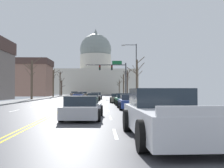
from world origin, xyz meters
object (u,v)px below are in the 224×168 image
(sedan_near_02, at_px, (118,98))
(sedan_oncoming_02, at_px, (74,94))
(sedan_oncoming_00, at_px, (79,95))
(pedestrian_01, at_px, (148,94))
(signal_gantry, at_px, (115,71))
(sedan_near_00, at_px, (96,96))
(sedan_near_03, at_px, (124,99))
(sedan_near_01, at_px, (93,97))
(sedan_oncoming_01, at_px, (83,94))
(sedan_near_04, at_px, (131,102))
(pedestrian_00, at_px, (137,93))
(pickup_truck_near_06, at_px, (165,116))
(street_lamp_right, at_px, (134,67))
(sedan_near_05, at_px, (83,108))

(sedan_near_02, distance_m, sedan_oncoming_02, 42.46)
(sedan_oncoming_00, bearing_deg, pedestrian_01, -62.75)
(signal_gantry, height_order, sedan_near_00, signal_gantry)
(sedan_near_03, xyz_separation_m, sedan_oncoming_00, (-7.32, 27.38, -0.01))
(sedan_near_01, distance_m, sedan_oncoming_01, 23.73)
(signal_gantry, xyz_separation_m, sedan_near_04, (-0.05, -28.70, -4.67))
(sedan_oncoming_02, xyz_separation_m, pedestrian_00, (13.96, -30.97, 0.47))
(pickup_truck_near_06, height_order, sedan_oncoming_00, pickup_truck_near_06)
(sedan_near_01, xyz_separation_m, pedestrian_00, (7.27, 4.14, 0.53))
(sedan_near_02, relative_size, pedestrian_00, 2.57)
(sedan_near_04, height_order, sedan_oncoming_01, sedan_oncoming_01)
(sedan_near_00, distance_m, sedan_oncoming_01, 17.05)
(street_lamp_right, relative_size, pedestrian_00, 5.05)
(sedan_near_01, distance_m, sedan_near_05, 25.01)
(pedestrian_00, bearing_deg, sedan_near_03, -102.75)
(sedan_near_03, bearing_deg, pedestrian_00, 77.25)
(sedan_oncoming_02, bearing_deg, sedan_near_05, -83.32)
(sedan_oncoming_02, relative_size, pedestrian_01, 2.78)
(pedestrian_00, bearing_deg, sedan_oncoming_01, 118.47)
(sedan_near_01, distance_m, sedan_near_03, 12.45)
(pickup_truck_near_06, bearing_deg, sedan_near_00, 94.70)
(street_lamp_right, xyz_separation_m, sedan_near_00, (-5.99, 6.88, -4.56))
(sedan_near_00, relative_size, pedestrian_00, 2.55)
(sedan_near_00, xyz_separation_m, sedan_near_01, (-0.24, -6.81, -0.03))
(sedan_near_00, xyz_separation_m, sedan_oncoming_01, (-3.48, 16.69, 0.01))
(sedan_near_03, relative_size, pickup_truck_near_06, 0.83)
(sedan_near_00, bearing_deg, signal_gantry, 49.30)
(pickup_truck_near_06, bearing_deg, pedestrian_00, 83.55)
(sedan_near_05, distance_m, sedan_oncoming_01, 48.65)
(sedan_near_00, xyz_separation_m, pedestrian_01, (6.98, -12.52, 0.51))
(sedan_near_03, relative_size, sedan_oncoming_01, 1.04)
(signal_gantry, relative_size, sedan_near_05, 1.74)
(sedan_near_05, bearing_deg, sedan_near_00, 90.17)
(street_lamp_right, relative_size, pedestrian_01, 5.03)
(sedan_near_00, relative_size, sedan_oncoming_01, 0.98)
(street_lamp_right, distance_m, sedan_near_04, 18.48)
(sedan_near_03, relative_size, sedan_near_04, 1.05)
(sedan_oncoming_02, bearing_deg, pickup_truck_near_06, -81.33)
(street_lamp_right, height_order, sedan_near_01, street_lamp_right)
(pedestrian_01, bearing_deg, pickup_truck_near_06, -98.87)
(sedan_near_03, bearing_deg, sedan_near_01, 106.98)
(sedan_near_01, height_order, sedan_near_02, sedan_near_02)
(sedan_near_04, height_order, pedestrian_01, pedestrian_01)
(sedan_near_01, height_order, sedan_near_03, sedan_near_03)
(street_lamp_right, bearing_deg, sedan_near_00, 131.03)
(sedan_near_03, height_order, pedestrian_00, pedestrian_00)
(street_lamp_right, xyz_separation_m, sedan_near_03, (-2.60, -11.84, -4.55))
(signal_gantry, relative_size, sedan_oncoming_01, 1.82)
(pickup_truck_near_06, bearing_deg, sedan_near_02, 90.08)
(street_lamp_right, bearing_deg, pedestrian_01, -80.02)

